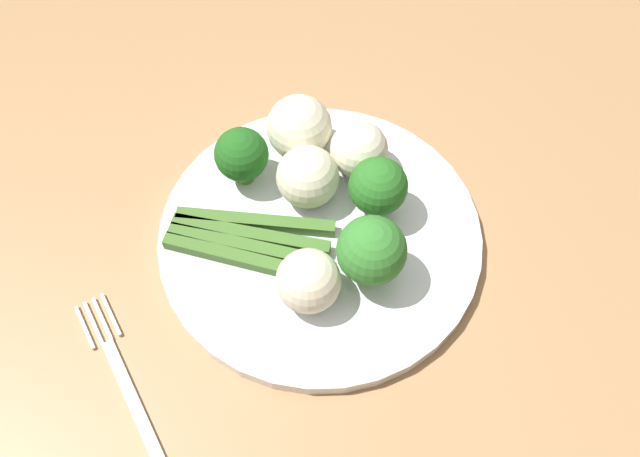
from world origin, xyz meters
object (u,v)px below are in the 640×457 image
plate (320,235)px  cauliflower_front_left (308,281)px  broccoli_outer_edge (378,187)px  cauliflower_front (359,150)px  fork (122,376)px  asparagus_bundle (248,241)px  cauliflower_back_right (299,128)px  dining_table (294,331)px  broccoli_right (242,155)px  cauliflower_mid (308,177)px  broccoli_near_center (371,251)px

plate → cauliflower_front_left: (-0.04, -0.05, 0.04)m
broccoli_outer_edge → cauliflower_front: 0.05m
fork → asparagus_bundle: bearing=-70.3°
fork → cauliflower_back_right: bearing=-62.5°
asparagus_bundle → fork: (-0.15, -0.05, -0.02)m
dining_table → asparagus_bundle: 0.13m
broccoli_right → cauliflower_mid: size_ratio=1.06×
plate → broccoli_right: 0.10m
asparagus_bundle → cauliflower_back_right: bearing=80.6°
cauliflower_back_right → fork: bearing=-152.1°
dining_table → plate: plate is taller
cauliflower_front_left → fork: cauliflower_front_left is taller
plate → broccoli_right: size_ratio=4.80×
dining_table → cauliflower_back_right: size_ratio=18.81×
cauliflower_front_left → cauliflower_back_right: bearing=63.8°
asparagus_bundle → cauliflower_mid: cauliflower_mid is taller
plate → cauliflower_front: cauliflower_front is taller
asparagus_bundle → broccoli_near_center: 0.12m
asparagus_bundle → fork: bearing=-117.4°
dining_table → cauliflower_front: bearing=33.6°
broccoli_near_center → broccoli_outer_edge: broccoli_near_center is taller
broccoli_near_center → cauliflower_front: size_ratio=1.33×
plate → cauliflower_front_left: bearing=-128.2°
asparagus_bundle → fork: 0.16m
dining_table → cauliflower_back_right: 0.21m
cauliflower_mid → fork: bearing=-161.3°
asparagus_bundle → fork: asparagus_bundle is taller
broccoli_outer_edge → cauliflower_back_right: broccoli_outer_edge is taller
plate → cauliflower_front_left: size_ratio=5.35×
broccoli_near_center → dining_table: bearing=155.8°
fork → cauliflower_mid: bearing=-71.7°
asparagus_bundle → cauliflower_front: 0.14m
broccoli_right → cauliflower_mid: bearing=-48.0°
broccoli_near_center → broccoli_right: size_ratio=1.18×
broccoli_outer_edge → cauliflower_front_left: 0.11m
asparagus_bundle → broccoli_outer_edge: bearing=30.6°
broccoli_near_center → cauliflower_front: (0.05, 0.11, -0.01)m
dining_table → cauliflower_front: size_ratio=21.61×
cauliflower_mid → fork: size_ratio=0.35×
cauliflower_front_left → dining_table: bearing=110.2°
asparagus_bundle → broccoli_right: broccoli_right is taller
cauliflower_front → asparagus_bundle: bearing=-169.0°
plate → broccoli_right: bearing=110.3°
cauliflower_mid → broccoli_right: bearing=132.0°
cauliflower_front → broccoli_outer_edge: bearing=-103.1°
plate → asparagus_bundle: asparagus_bundle is taller
asparagus_bundle → cauliflower_mid: (0.07, 0.02, 0.02)m
dining_table → cauliflower_front_left: 0.14m
broccoli_outer_edge → cauliflower_mid: broccoli_outer_edge is taller
asparagus_bundle → cauliflower_front: (0.13, 0.03, 0.02)m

